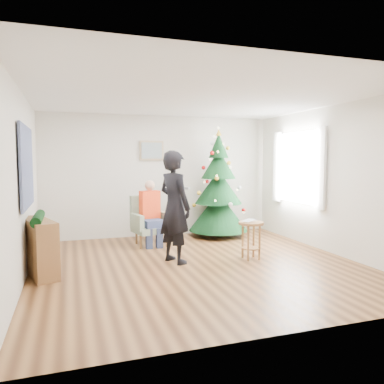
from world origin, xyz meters
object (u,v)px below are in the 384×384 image
object	(u,v)px
standing_man	(175,207)
console	(39,247)
stool	(251,240)
armchair	(150,227)
christmas_tree	(218,188)

from	to	relation	value
standing_man	console	bearing A→B (deg)	67.12
stool	console	xyz separation A→B (m)	(-3.28, 0.18, 0.08)
standing_man	console	world-z (taller)	standing_man
armchair	standing_man	size ratio (longest dim) A/B	0.53
console	christmas_tree	bearing A→B (deg)	9.11
armchair	standing_man	bearing A→B (deg)	-97.65
stool	armchair	bearing A→B (deg)	131.34
christmas_tree	armchair	bearing A→B (deg)	-166.03
stool	console	distance (m)	3.29
christmas_tree	standing_man	world-z (taller)	christmas_tree
standing_man	console	size ratio (longest dim) A/B	1.80
stool	armchair	xyz separation A→B (m)	(-1.38, 1.57, 0.03)
christmas_tree	stool	world-z (taller)	christmas_tree
christmas_tree	standing_man	distance (m)	2.29
christmas_tree	console	size ratio (longest dim) A/B	2.30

